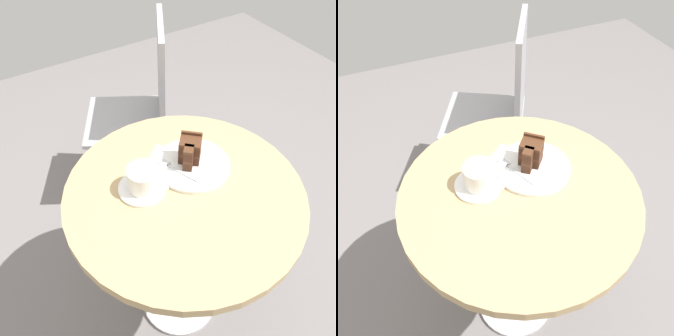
{
  "view_description": "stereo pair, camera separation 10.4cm",
  "coord_description": "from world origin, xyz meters",
  "views": [
    {
      "loc": [
        -0.39,
        -0.54,
        1.53
      ],
      "look_at": [
        -0.01,
        0.07,
        0.78
      ],
      "focal_mm": 38.0,
      "sensor_mm": 36.0,
      "label": 1
    },
    {
      "loc": [
        -0.3,
        -0.59,
        1.53
      ],
      "look_at": [
        -0.01,
        0.07,
        0.78
      ],
      "focal_mm": 38.0,
      "sensor_mm": 36.0,
      "label": 2
    }
  ],
  "objects": [
    {
      "name": "cake_plate",
      "position": [
        0.08,
        0.07,
        0.74
      ],
      "size": [
        0.23,
        0.23,
        0.01
      ],
      "color": "white",
      "rests_on": "cafe_table"
    },
    {
      "name": "teaspoon",
      "position": [
        -0.05,
        0.06,
        0.75
      ],
      "size": [
        0.04,
        0.1,
        0.0
      ],
      "rotation": [
        0.0,
        0.0,
        4.95
      ],
      "color": "silver",
      "rests_on": "saucer"
    },
    {
      "name": "fork",
      "position": [
        0.01,
        0.08,
        0.75
      ],
      "size": [
        0.07,
        0.14,
        0.0
      ],
      "rotation": [
        0.0,
        0.0,
        1.96
      ],
      "color": "silver",
      "rests_on": "cake_plate"
    },
    {
      "name": "coffee_cup",
      "position": [
        -0.09,
        0.07,
        0.78
      ],
      "size": [
        0.13,
        0.09,
        0.07
      ],
      "color": "white",
      "rests_on": "saucer"
    },
    {
      "name": "cafe_chair",
      "position": [
        0.23,
        0.69,
        0.54
      ],
      "size": [
        0.52,
        0.52,
        0.92
      ],
      "rotation": [
        0.0,
        0.0,
        4.21
      ],
      "color": "#9E9EA3",
      "rests_on": "ground"
    },
    {
      "name": "ground_plane",
      "position": [
        0.0,
        0.0,
        -0.01
      ],
      "size": [
        4.4,
        4.4,
        0.01
      ],
      "primitive_type": "cube",
      "color": "slate",
      "rests_on": "ground"
    },
    {
      "name": "napkin",
      "position": [
        0.02,
        0.11,
        0.74
      ],
      "size": [
        0.19,
        0.2,
        0.0
      ],
      "rotation": [
        0.0,
        0.0,
        5.38
      ],
      "color": "silver",
      "rests_on": "cafe_table"
    },
    {
      "name": "cafe_table",
      "position": [
        0.0,
        0.0,
        0.61
      ],
      "size": [
        0.71,
        0.71,
        0.74
      ],
      "color": "tan",
      "rests_on": "ground"
    },
    {
      "name": "cake_slice",
      "position": [
        0.08,
        0.09,
        0.79
      ],
      "size": [
        0.09,
        0.09,
        0.09
      ],
      "rotation": [
        0.0,
        0.0,
        3.98
      ],
      "color": "#422619",
      "rests_on": "cake_plate"
    },
    {
      "name": "saucer",
      "position": [
        -0.1,
        0.07,
        0.74
      ],
      "size": [
        0.14,
        0.14,
        0.01
      ],
      "color": "white",
      "rests_on": "cafe_table"
    }
  ]
}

